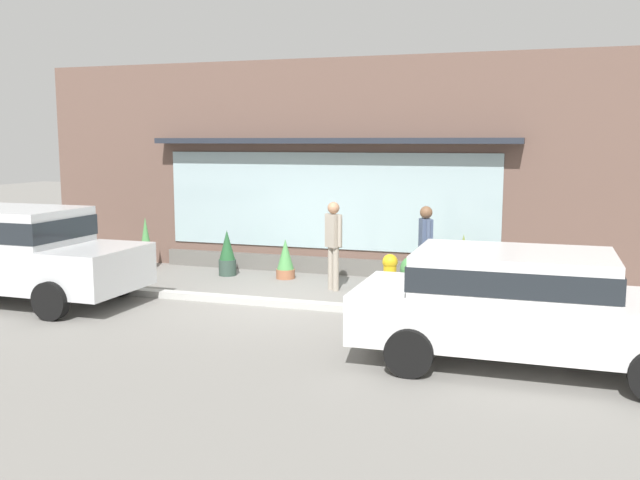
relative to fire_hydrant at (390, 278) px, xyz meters
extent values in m
plane|color=gray|center=(-1.86, -0.70, -0.45)|extent=(60.00, 60.00, 0.00)
cube|color=#B2B2AD|center=(-1.86, -0.90, -0.39)|extent=(14.00, 0.24, 0.12)
cube|color=brown|center=(-1.86, 2.50, 1.87)|extent=(14.00, 0.36, 4.65)
cube|color=#9EB7BC|center=(-1.93, 2.30, 1.15)|extent=(7.46, 0.03, 2.10)
cube|color=#232833|center=(-1.86, 2.15, 2.45)|extent=(8.06, 0.56, 0.12)
cube|color=#605E59|center=(-1.86, 2.28, -0.27)|extent=(7.86, 0.20, 0.36)
cylinder|color=gold|center=(0.00, 0.00, -0.42)|extent=(0.35, 0.35, 0.06)
cylinder|color=gold|center=(0.00, 0.00, -0.09)|extent=(0.24, 0.24, 0.61)
sphere|color=gold|center=(0.00, 0.00, 0.29)|extent=(0.28, 0.28, 0.28)
cylinder|color=gold|center=(-0.16, 0.00, -0.06)|extent=(0.10, 0.09, 0.09)
cylinder|color=gold|center=(0.16, 0.00, -0.06)|extent=(0.10, 0.09, 0.09)
cylinder|color=gold|center=(0.00, -0.16, -0.06)|extent=(0.09, 0.10, 0.09)
cylinder|color=#475675|center=(0.58, 0.45, -0.03)|extent=(0.12, 0.12, 0.85)
cylinder|color=#475675|center=(0.52, 0.58, -0.03)|extent=(0.12, 0.12, 0.85)
cube|color=#475675|center=(0.55, 0.52, 0.71)|extent=(0.30, 0.34, 0.64)
sphere|color=brown|center=(0.55, 0.52, 1.15)|extent=(0.23, 0.23, 0.23)
cylinder|color=#475675|center=(0.63, 0.34, 0.73)|extent=(0.08, 0.08, 0.60)
cylinder|color=#475675|center=(0.47, 0.69, 0.73)|extent=(0.08, 0.08, 0.60)
cube|color=black|center=(0.65, 0.25, 0.45)|extent=(0.19, 0.26, 0.28)
cylinder|color=#9E9384|center=(-1.33, 0.71, -0.03)|extent=(0.12, 0.12, 0.86)
cylinder|color=#9E9384|center=(-1.20, 0.62, -0.03)|extent=(0.12, 0.12, 0.86)
cube|color=#9E9384|center=(-1.27, 0.67, 0.72)|extent=(0.36, 0.33, 0.64)
sphere|color=#A37556|center=(-1.27, 0.67, 1.16)|extent=(0.23, 0.23, 0.23)
cylinder|color=#9E9384|center=(-1.43, 0.78, 0.74)|extent=(0.08, 0.08, 0.61)
cylinder|color=#9E9384|center=(-1.11, 0.55, 0.74)|extent=(0.08, 0.08, 0.61)
cube|color=silver|center=(-6.34, -2.00, 0.25)|extent=(4.46, 1.90, 0.75)
cube|color=silver|center=(-6.56, -2.00, 0.92)|extent=(2.46, 1.72, 0.67)
cube|color=#1E2328|center=(-6.56, -2.00, 0.92)|extent=(2.51, 1.74, 0.37)
cylinder|color=black|center=(-4.95, -1.09, -0.13)|extent=(0.65, 0.19, 0.64)
cylinder|color=black|center=(-4.98, -2.95, -0.13)|extent=(0.65, 0.19, 0.64)
cylinder|color=black|center=(-7.69, -1.04, -0.13)|extent=(0.65, 0.19, 0.64)
cube|color=white|center=(2.48, -2.95, 0.18)|extent=(4.49, 1.80, 0.66)
cube|color=white|center=(2.26, -2.95, 0.76)|extent=(2.47, 1.65, 0.57)
cube|color=#1E2328|center=(2.26, -2.95, 0.76)|extent=(2.52, 1.67, 0.32)
cylinder|color=black|center=(3.87, -2.04, -0.15)|extent=(0.61, 0.18, 0.61)
cylinder|color=black|center=(1.09, -2.03, -0.15)|extent=(0.61, 0.18, 0.61)
cylinder|color=black|center=(1.09, -3.87, -0.15)|extent=(0.61, 0.18, 0.61)
cylinder|color=#9E6042|center=(1.10, 1.83, -0.35)|extent=(0.40, 0.40, 0.22)
cone|color=olive|center=(1.10, 1.83, 0.18)|extent=(0.36, 0.36, 0.84)
cylinder|color=#9E6042|center=(-2.58, 1.48, -0.35)|extent=(0.40, 0.40, 0.20)
cone|color=#4C934C|center=(-2.58, 1.48, 0.07)|extent=(0.36, 0.36, 0.64)
cylinder|color=#33473D|center=(-3.90, 1.41, -0.28)|extent=(0.38, 0.38, 0.35)
cone|color=#23562D|center=(-3.90, 1.41, 0.22)|extent=(0.34, 0.34, 0.64)
cylinder|color=#9E6042|center=(-5.98, 1.52, -0.25)|extent=(0.29, 0.29, 0.40)
cone|color=#4C934C|center=(-5.98, 1.52, 0.34)|extent=(0.26, 0.26, 0.79)
cylinder|color=#9E6042|center=(0.15, 1.49, -0.36)|extent=(0.51, 0.51, 0.18)
sphere|color=#4C934C|center=(0.15, 1.49, -0.09)|extent=(0.51, 0.51, 0.51)
sphere|color=#E5C64C|center=(0.24, 1.49, -0.01)|extent=(0.14, 0.14, 0.14)
camera|label=1|loc=(2.60, -12.07, 2.45)|focal=38.94mm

